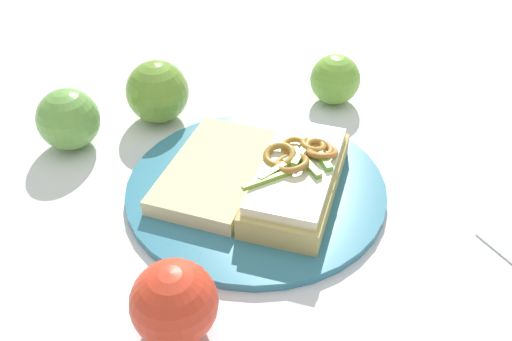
% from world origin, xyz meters
% --- Properties ---
extents(ground_plane, '(2.00, 2.00, 0.00)m').
position_xyz_m(ground_plane, '(0.00, 0.00, 0.00)').
color(ground_plane, silver).
rests_on(ground_plane, ground).
extents(plate, '(0.30, 0.30, 0.01)m').
position_xyz_m(plate, '(0.00, 0.00, 0.01)').
color(plate, teal).
rests_on(plate, ground_plane).
extents(sandwich, '(0.19, 0.11, 0.05)m').
position_xyz_m(sandwich, '(0.01, -0.05, 0.03)').
color(sandwich, tan).
rests_on(sandwich, plate).
extents(bread_slice_side, '(0.18, 0.11, 0.02)m').
position_xyz_m(bread_slice_side, '(-0.01, 0.05, 0.02)').
color(bread_slice_side, beige).
rests_on(bread_slice_side, plate).
extents(apple_1, '(0.08, 0.08, 0.08)m').
position_xyz_m(apple_1, '(-0.01, 0.25, 0.04)').
color(apple_1, '#6EA94B').
rests_on(apple_1, ground_plane).
extents(apple_2, '(0.09, 0.09, 0.07)m').
position_xyz_m(apple_2, '(0.23, -0.02, 0.04)').
color(apple_2, '#78B03C').
rests_on(apple_2, ground_plane).
extents(apple_3, '(0.09, 0.09, 0.08)m').
position_xyz_m(apple_3, '(-0.20, -0.01, 0.04)').
color(apple_3, red).
rests_on(apple_3, ground_plane).
extents(apple_4, '(0.12, 0.12, 0.08)m').
position_xyz_m(apple_4, '(0.09, 0.18, 0.04)').
color(apple_4, '#71A037').
rests_on(apple_4, ground_plane).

